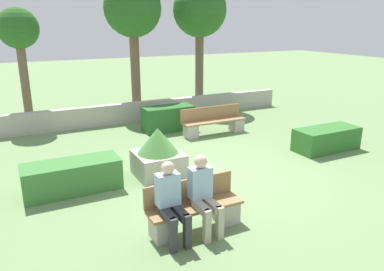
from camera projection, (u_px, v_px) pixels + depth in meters
ground_plane at (220, 175)px, 8.74m from camera, size 60.00×60.00×0.00m
perimeter_wall at (139, 111)px, 13.45m from camera, size 11.75×0.30×0.69m
bench_front at (195, 211)px, 6.41m from camera, size 1.68×0.49×0.85m
bench_left_side at (214, 123)px, 11.90m from camera, size 2.14×0.49×0.85m
person_seated_man at (203, 191)px, 6.21m from camera, size 0.38×0.64×1.34m
person_seated_woman at (171, 199)px, 5.96m from camera, size 0.38×0.64×1.33m
hedge_block_near_left at (168, 118)px, 12.27m from camera, size 1.64×0.75×0.80m
hedge_block_near_right at (326, 139)px, 10.40m from camera, size 1.86×0.79×0.63m
hedge_block_mid_left at (72, 176)px, 7.85m from camera, size 1.97×0.77×0.65m
planter_corner_left at (158, 153)px, 8.59m from camera, size 1.05×1.05×1.14m
tree_leftmost at (19, 33)px, 12.05m from camera, size 1.31×1.31×3.90m
tree_center_left at (133, 11)px, 13.69m from camera, size 2.12×2.12×4.98m
tree_center_right at (200, 12)px, 14.81m from camera, size 2.13×2.13×4.96m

